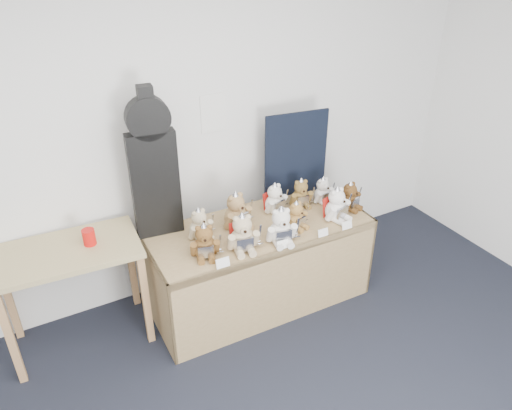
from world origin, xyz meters
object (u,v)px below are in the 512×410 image
teddy_front_far_left (205,243)px  teddy_back_left (200,225)px  red_cup (89,237)px  display_table (263,248)px  teddy_back_centre_left (237,212)px  teddy_front_end (350,197)px  teddy_front_left (243,234)px  teddy_front_centre (281,227)px  teddy_back_right (301,194)px  teddy_back_centre_right (275,200)px  teddy_front_right (296,216)px  side_table (69,265)px  teddy_front_far_right (337,205)px  guitar_case (153,166)px  teddy_back_end (323,191)px

teddy_front_far_left → teddy_back_left: (0.06, 0.24, -0.01)m
red_cup → teddy_front_far_left: teddy_front_far_left is taller
display_table → teddy_front_far_left: teddy_front_far_left is taller
teddy_back_centre_left → teddy_front_end: bearing=-25.9°
display_table → teddy_front_left: bearing=-149.6°
display_table → teddy_back_left: size_ratio=6.55×
teddy_front_centre → teddy_front_left: bearing=-176.2°
teddy_back_right → red_cup: bearing=-172.7°
red_cup → teddy_front_end: teddy_front_end is taller
teddy_front_end → teddy_back_centre_left: teddy_back_centre_left is taller
display_table → teddy_back_centre_right: size_ratio=6.37×
red_cup → teddy_front_left: size_ratio=0.36×
teddy_back_left → teddy_back_right: size_ratio=1.01×
teddy_front_right → teddy_back_centre_right: teddy_back_centre_right is taller
side_table → teddy_front_far_right: teddy_front_far_right is taller
teddy_front_right → teddy_back_right: bearing=35.5°
teddy_front_far_left → teddy_back_right: teddy_front_far_left is taller
teddy_front_far_right → teddy_back_left: teddy_front_far_right is taller
teddy_front_far_left → teddy_back_right: bearing=33.3°
teddy_front_left → teddy_front_end: (1.02, 0.09, -0.02)m
teddy_back_right → side_table: bearing=-172.8°
guitar_case → teddy_front_end: 1.57m
side_table → teddy_front_far_left: teddy_front_far_left is taller
teddy_back_right → teddy_front_end: bearing=-25.3°
teddy_front_far_left → teddy_front_left: teddy_front_left is taller
teddy_back_centre_right → teddy_front_far_left: bearing=-172.9°
side_table → red_cup: 0.25m
teddy_front_left → teddy_back_left: teddy_front_left is taller
guitar_case → teddy_front_far_left: bearing=-62.3°
teddy_back_left → teddy_front_end: bearing=-21.6°
red_cup → teddy_front_centre: 1.33m
guitar_case → teddy_back_end: bearing=-2.2°
side_table → teddy_back_centre_left: teddy_back_centre_left is taller
teddy_front_far_left → teddy_front_right: size_ratio=1.17×
teddy_front_right → teddy_front_end: size_ratio=0.94×
guitar_case → teddy_front_right: guitar_case is taller
teddy_front_far_left → teddy_back_right: 1.01m
teddy_back_right → guitar_case: bearing=-177.4°
guitar_case → teddy_front_centre: 1.00m
teddy_front_far_left → teddy_back_centre_right: 0.79m
red_cup → teddy_back_centre_right: teddy_back_centre_right is taller
teddy_front_far_left → red_cup: bearing=168.1°
teddy_back_centre_left → teddy_back_end: 0.79m
display_table → guitar_case: bearing=153.3°
guitar_case → teddy_front_centre: size_ratio=3.60×
red_cup → teddy_front_left: bearing=-24.7°
teddy_front_right → teddy_back_right: 0.34m
teddy_front_end → teddy_front_far_right: bearing=-177.2°
teddy_front_far_right → teddy_back_centre_left: bearing=145.6°
teddy_front_far_right → teddy_back_centre_right: 0.48m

